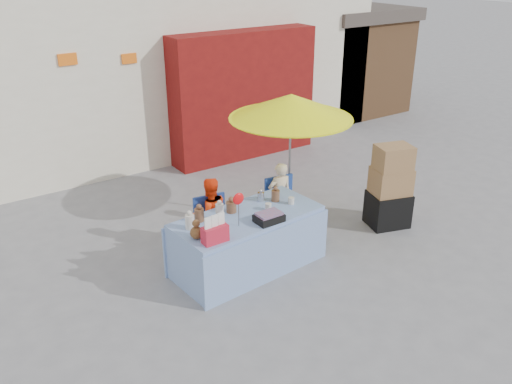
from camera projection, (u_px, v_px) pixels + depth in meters
ground at (279, 274)px, 7.43m from camera, size 80.00×80.00×0.00m
market_table at (247, 241)px, 7.42m from camera, size 2.16×1.14×1.27m
chair_left at (216, 238)px, 7.83m from camera, size 0.54×0.53×0.85m
chair_right at (284, 216)px, 8.47m from camera, size 0.54×0.53×0.85m
vendor_orange at (210, 215)px, 7.80m from camera, size 0.61×0.50×1.14m
vendor_beige at (279, 196)px, 8.45m from camera, size 0.43×0.31×1.09m
umbrella at (291, 107)px, 8.16m from camera, size 1.90×1.90×2.09m
box_stack at (390, 189)px, 8.49m from camera, size 0.73×0.66×1.35m
tarp_bundle at (217, 274)px, 7.13m from camera, size 0.84×0.73×0.33m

